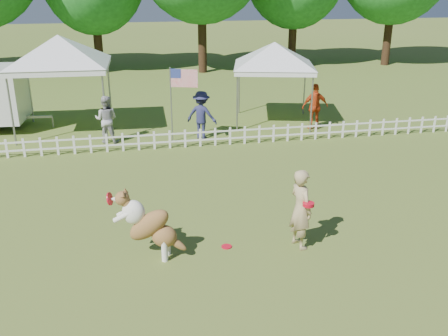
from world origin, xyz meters
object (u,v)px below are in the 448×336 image
at_px(handler, 301,209).
at_px(flag_pole, 171,105).
at_px(canopy_tent_right, 273,84).
at_px(canopy_tent_left, 63,85).
at_px(frisbee_on_turf, 227,247).
at_px(spectator_a, 106,119).
at_px(spectator_b, 202,115).
at_px(spectator_c, 315,107).
at_px(dog, 150,225).

relative_size(handler, flag_pole, 0.67).
bearing_deg(canopy_tent_right, canopy_tent_left, -167.66).
height_order(canopy_tent_right, flag_pole, canopy_tent_right).
xyz_separation_m(handler, frisbee_on_turf, (-1.47, 0.23, -0.83)).
bearing_deg(frisbee_on_turf, canopy_tent_left, 113.07).
bearing_deg(spectator_a, flag_pole, -174.54).
xyz_separation_m(spectator_b, spectator_c, (4.22, 0.34, 0.01)).
relative_size(canopy_tent_left, spectator_a, 2.09).
bearing_deg(spectator_a, dog, 111.86).
distance_m(handler, canopy_tent_right, 9.64).
bearing_deg(spectator_a, spectator_c, -163.92).
bearing_deg(spectator_c, handler, 66.85).
bearing_deg(dog, spectator_c, 68.95).
distance_m(canopy_tent_right, flag_pole, 4.39).
relative_size(dog, canopy_tent_left, 0.42).
relative_size(canopy_tent_left, flag_pole, 1.32).
distance_m(handler, flag_pole, 7.85).
bearing_deg(spectator_b, spectator_c, -146.84).
xyz_separation_m(handler, dog, (-3.00, 0.15, -0.14)).
relative_size(frisbee_on_turf, canopy_tent_left, 0.06).
height_order(handler, spectator_b, handler).
bearing_deg(spectator_a, spectator_b, -167.84).
xyz_separation_m(frisbee_on_turf, canopy_tent_left, (-4.00, 9.38, 1.66)).
bearing_deg(frisbee_on_turf, spectator_c, 58.44).
distance_m(dog, spectator_a, 7.87).
height_order(handler, canopy_tent_left, canopy_tent_left).
xyz_separation_m(spectator_a, spectator_c, (7.41, 0.21, 0.04)).
xyz_separation_m(frisbee_on_turf, canopy_tent_right, (3.63, 9.14, 1.47)).
relative_size(canopy_tent_left, spectator_b, 2.03).
distance_m(handler, spectator_c, 8.84).
relative_size(frisbee_on_turf, spectator_c, 0.13).
bearing_deg(canopy_tent_right, dog, -105.05).
distance_m(dog, canopy_tent_right, 10.60).
bearing_deg(spectator_c, dog, 50.86).
relative_size(handler, spectator_b, 1.02).
relative_size(canopy_tent_right, spectator_b, 1.80).
bearing_deg(canopy_tent_left, dog, -73.51).
bearing_deg(dog, spectator_b, 91.71).
relative_size(canopy_tent_left, spectator_c, 2.00).
relative_size(handler, canopy_tent_right, 0.57).
xyz_separation_m(canopy_tent_left, spectator_b, (4.65, -1.79, -0.84)).
height_order(frisbee_on_turf, canopy_tent_right, canopy_tent_right).
relative_size(dog, spectator_a, 0.88).
xyz_separation_m(frisbee_on_turf, spectator_c, (4.87, 7.93, 0.82)).
distance_m(frisbee_on_turf, spectator_a, 8.17).
bearing_deg(spectator_b, dog, 102.76).
height_order(canopy_tent_right, spectator_b, canopy_tent_right).
xyz_separation_m(canopy_tent_right, spectator_c, (1.24, -1.21, -0.65)).
height_order(handler, spectator_c, handler).
xyz_separation_m(frisbee_on_turf, spectator_b, (0.65, 7.59, 0.81)).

